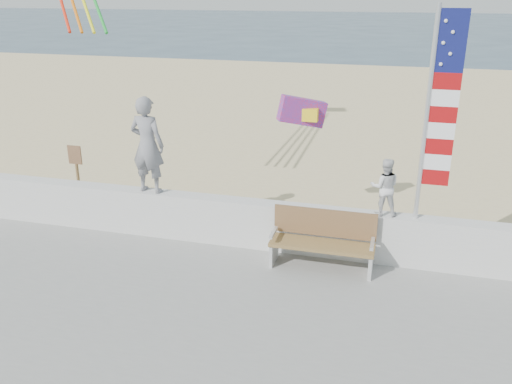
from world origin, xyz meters
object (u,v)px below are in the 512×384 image
Objects in this scene: adult at (147,145)px; child at (385,187)px; bench at (323,239)px; flag at (436,108)px.

child is (4.41, 0.00, -0.42)m from adult.
adult is at bearing 172.49° from bench.
child is at bearing -174.26° from adult.
adult is 5.18m from flag.
adult is 4.43m from child.
bench is (-0.96, -0.45, -0.90)m from child.
adult is 1.03× the size of bench.
adult is at bearing 180.00° from flag.
flag is (1.64, 0.45, 2.30)m from bench.
adult is 1.82× the size of child.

